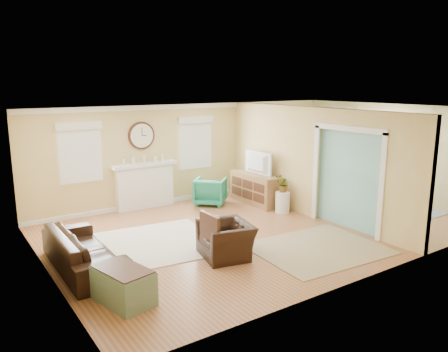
{
  "coord_description": "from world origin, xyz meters",
  "views": [
    {
      "loc": [
        -5.88,
        -7.23,
        3.13
      ],
      "look_at": [
        -0.8,
        0.3,
        1.2
      ],
      "focal_mm": 35.0,
      "sensor_mm": 36.0,
      "label": 1
    }
  ],
  "objects_px": {
    "sofa": "(84,250)",
    "credenza": "(255,189)",
    "eames_chair": "(226,240)",
    "dining_table": "(364,195)",
    "green_chair": "(210,191)"
  },
  "relations": [
    {
      "from": "sofa",
      "to": "green_chair",
      "type": "height_order",
      "value": "green_chair"
    },
    {
      "from": "credenza",
      "to": "dining_table",
      "type": "relative_size",
      "value": 0.94
    },
    {
      "from": "sofa",
      "to": "dining_table",
      "type": "distance_m",
      "value": 7.17
    },
    {
      "from": "green_chair",
      "to": "dining_table",
      "type": "relative_size",
      "value": 0.46
    },
    {
      "from": "sofa",
      "to": "eames_chair",
      "type": "relative_size",
      "value": 2.31
    },
    {
      "from": "dining_table",
      "to": "credenza",
      "type": "bearing_deg",
      "value": 47.02
    },
    {
      "from": "green_chair",
      "to": "dining_table",
      "type": "bearing_deg",
      "value": -172.26
    },
    {
      "from": "sofa",
      "to": "dining_table",
      "type": "bearing_deg",
      "value": -91.27
    },
    {
      "from": "sofa",
      "to": "credenza",
      "type": "distance_m",
      "value": 5.3
    },
    {
      "from": "sofa",
      "to": "credenza",
      "type": "height_order",
      "value": "credenza"
    },
    {
      "from": "sofa",
      "to": "credenza",
      "type": "relative_size",
      "value": 1.43
    },
    {
      "from": "green_chair",
      "to": "sofa",
      "type": "bearing_deg",
      "value": 73.96
    },
    {
      "from": "eames_chair",
      "to": "green_chair",
      "type": "relative_size",
      "value": 1.26
    },
    {
      "from": "sofa",
      "to": "dining_table",
      "type": "relative_size",
      "value": 1.34
    },
    {
      "from": "eames_chair",
      "to": "sofa",
      "type": "bearing_deg",
      "value": -99.91
    }
  ]
}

